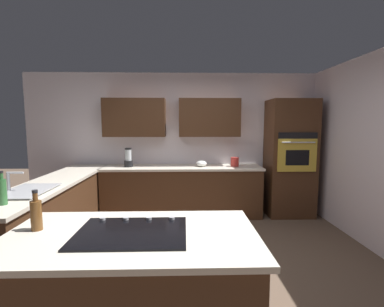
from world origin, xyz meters
TOP-DOWN VIEW (x-y plane):
  - ground_plane at (0.00, 0.00)m, footprint 14.00×14.00m
  - wall_back at (0.07, -2.05)m, footprint 6.00×0.44m
  - wall_left at (-2.45, -0.30)m, footprint 0.10×4.00m
  - lower_cabinets_back at (0.10, -1.72)m, footprint 2.80×0.60m
  - countertop_back at (0.10, -1.72)m, footprint 2.84×0.64m
  - lower_cabinets_side at (1.82, -0.55)m, footprint 0.60×2.90m
  - countertop_side at (1.82, -0.55)m, footprint 0.64×2.94m
  - island_base at (0.43, 1.24)m, footprint 1.69×0.87m
  - island_top at (0.43, 1.24)m, footprint 1.77×0.95m
  - wall_oven at (-1.85, -1.72)m, footprint 0.80×0.66m
  - sink_unit at (1.83, 0.05)m, footprint 0.46×0.70m
  - cooktop at (0.43, 1.24)m, footprint 0.76×0.56m
  - blender at (1.05, -1.71)m, footprint 0.15×0.15m
  - mixing_bowl at (-0.25, -1.71)m, footprint 0.19×0.19m
  - kettle at (-0.85, -1.71)m, footprint 0.14×0.14m
  - dish_soap_bottle at (1.77, 0.53)m, footprint 0.07×0.07m
  - oil_bottle at (1.12, 1.16)m, footprint 0.08×0.08m

SIDE VIEW (x-z plane):
  - ground_plane at x=0.00m, z-range 0.00..0.00m
  - lower_cabinets_back at x=0.10m, z-range 0.00..0.86m
  - lower_cabinets_side at x=1.82m, z-range 0.00..0.86m
  - island_base at x=0.43m, z-range 0.00..0.86m
  - countertop_back at x=0.10m, z-range 0.86..0.90m
  - countertop_side at x=1.82m, z-range 0.86..0.90m
  - island_top at x=0.43m, z-range 0.86..0.90m
  - cooktop at x=0.43m, z-range 0.89..0.92m
  - sink_unit at x=1.83m, z-range 0.80..1.03m
  - mixing_bowl at x=-0.25m, z-range 0.90..1.01m
  - kettle at x=-0.85m, z-range 0.90..1.06m
  - oil_bottle at x=1.12m, z-range 0.87..1.16m
  - dish_soap_bottle at x=1.77m, z-range 0.87..1.19m
  - blender at x=1.05m, z-range 0.88..1.21m
  - wall_oven at x=-1.85m, z-range 0.00..2.09m
  - wall_left at x=-2.45m, z-range 0.00..2.60m
  - wall_back at x=0.07m, z-range 0.12..2.72m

